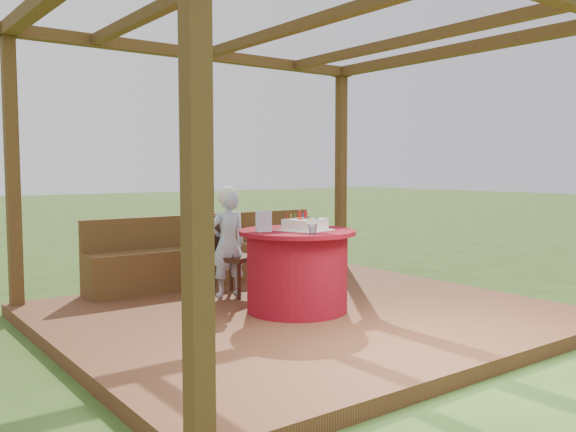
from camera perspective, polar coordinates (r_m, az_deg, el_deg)
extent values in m
plane|color=#2E4D19|center=(5.88, 1.48, -9.91)|extent=(60.00, 60.00, 0.00)
cube|color=brown|center=(5.87, 1.48, -9.35)|extent=(4.50, 4.00, 0.12)
cube|color=brown|center=(2.95, -8.54, 3.59)|extent=(0.12, 0.12, 2.60)
cube|color=brown|center=(6.51, -24.38, 3.71)|extent=(0.12, 0.12, 2.60)
cube|color=brown|center=(8.51, 4.97, 4.19)|extent=(0.12, 0.12, 2.60)
cube|color=brown|center=(7.39, -7.83, 14.72)|extent=(4.50, 0.14, 0.12)
cube|color=brown|center=(7.33, 15.19, 14.69)|extent=(0.14, 4.00, 0.12)
cube|color=brown|center=(5.17, -10.54, 19.17)|extent=(0.10, 3.70, 0.10)
cube|color=brown|center=(5.85, 1.53, 17.51)|extent=(0.10, 3.70, 0.10)
cube|color=brown|center=(6.71, 10.64, 15.73)|extent=(0.10, 3.70, 0.10)
cube|color=brown|center=(7.20, -6.93, -4.47)|extent=(3.00, 0.42, 0.45)
cube|color=brown|center=(7.30, -7.66, -1.19)|extent=(3.00, 0.06, 0.35)
cylinder|color=maroon|center=(5.75, 0.86, -5.32)|extent=(0.94, 0.94, 0.73)
cylinder|color=maroon|center=(5.70, 0.87, -1.52)|extent=(1.09, 1.09, 0.04)
cube|color=#381D11|center=(6.48, -4.99, -3.91)|extent=(0.52, 0.52, 0.05)
cylinder|color=#381D11|center=(6.30, -4.62, -6.00)|extent=(0.04, 0.04, 0.40)
cylinder|color=#381D11|center=(6.56, -3.04, -5.57)|extent=(0.04, 0.04, 0.40)
cylinder|color=#381D11|center=(6.48, -6.95, -5.72)|extent=(0.04, 0.04, 0.40)
cylinder|color=#381D11|center=(6.73, -5.32, -5.32)|extent=(0.04, 0.04, 0.40)
cube|color=#381D11|center=(6.56, -6.29, -1.85)|extent=(0.38, 0.20, 0.45)
imported|color=#8CABD0|center=(6.41, -5.67, -2.59)|extent=(0.43, 0.30, 1.11)
sphere|color=white|center=(6.37, -5.70, 1.84)|extent=(0.21, 0.21, 0.21)
cube|color=white|center=(5.67, 1.61, -1.32)|extent=(0.51, 0.51, 0.01)
cube|color=white|center=(5.66, 1.62, -0.77)|extent=(0.42, 0.38, 0.10)
cylinder|color=red|center=(5.66, 1.09, 0.13)|extent=(0.03, 0.03, 0.08)
cylinder|color=red|center=(5.71, 1.64, 0.16)|extent=(0.03, 0.03, 0.08)
sphere|color=red|center=(5.55, 1.19, -0.23)|extent=(0.04, 0.04, 0.04)
sphere|color=yellow|center=(5.60, 2.06, -0.18)|extent=(0.04, 0.04, 0.04)
sphere|color=green|center=(5.68, 2.72, -0.12)|extent=(0.04, 0.04, 0.04)
sphere|color=orange|center=(5.63, 1.01, -0.15)|extent=(0.04, 0.04, 0.04)
sphere|color=blue|center=(5.72, 1.98, -0.08)|extent=(0.04, 0.04, 0.04)
cube|color=#EC98CE|center=(5.56, -2.29, -0.49)|extent=(0.15, 0.12, 0.19)
imported|color=white|center=(5.35, 2.30, -1.24)|extent=(0.11, 0.11, 0.08)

